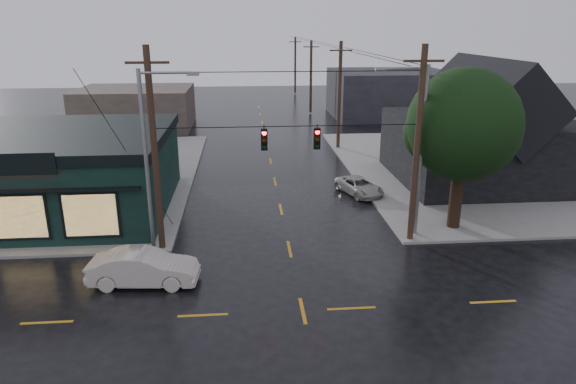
{
  "coord_description": "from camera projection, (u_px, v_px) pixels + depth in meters",
  "views": [
    {
      "loc": [
        -2.17,
        -18.08,
        11.0
      ],
      "look_at": [
        -0.08,
        5.97,
        3.11
      ],
      "focal_mm": 32.0,
      "sensor_mm": 36.0,
      "label": 1
    }
  ],
  "objects": [
    {
      "name": "ground_plane",
      "position": [
        303.0,
        311.0,
        20.72
      ],
      "size": [
        160.0,
        160.0,
        0.0
      ],
      "primitive_type": "plane",
      "color": "black"
    },
    {
      "name": "utility_pole_nw",
      "position": [
        163.0,
        250.0,
        26.34
      ],
      "size": [
        2.0,
        0.32,
        10.15
      ],
      "primitive_type": null,
      "color": "black",
      "rests_on": "ground"
    },
    {
      "name": "bg_building_east",
      "position": [
        389.0,
        94.0,
        63.77
      ],
      "size": [
        14.0,
        12.0,
        5.6
      ],
      "primitive_type": "cube",
      "color": "black",
      "rests_on": "ground"
    },
    {
      "name": "streetlight_ne",
      "position": [
        414.0,
        235.0,
        28.11
      ],
      "size": [
        5.4,
        0.3,
        9.15
      ],
      "primitive_type": null,
      "color": "gray",
      "rests_on": "ground"
    },
    {
      "name": "pizza_shop",
      "position": [
        32.0,
        172.0,
        30.94
      ],
      "size": [
        16.3,
        12.34,
        4.9
      ],
      "color": "black",
      "rests_on": "ground"
    },
    {
      "name": "corner_tree",
      "position": [
        464.0,
        125.0,
        27.22
      ],
      "size": [
        6.06,
        6.06,
        8.82
      ],
      "color": "black",
      "rests_on": "ground"
    },
    {
      "name": "ne_building",
      "position": [
        484.0,
        121.0,
        36.66
      ],
      "size": [
        12.6,
        11.6,
        8.75
      ],
      "color": "black",
      "rests_on": "ground"
    },
    {
      "name": "suv_silver",
      "position": [
        359.0,
        186.0,
        34.8
      ],
      "size": [
        3.15,
        4.46,
        1.13
      ],
      "primitive_type": "imported",
      "rotation": [
        0.0,
        0.0,
        0.35
      ],
      "color": "#B0AAA2",
      "rests_on": "ground"
    },
    {
      "name": "sidewalk_ne",
      "position": [
        521.0,
        167.0,
        41.27
      ],
      "size": [
        28.0,
        28.0,
        0.15
      ],
      "primitive_type": "cube",
      "color": "gray",
      "rests_on": "ground"
    },
    {
      "name": "bg_building_west",
      "position": [
        136.0,
        108.0,
        56.76
      ],
      "size": [
        12.0,
        10.0,
        4.4
      ],
      "primitive_type": "cube",
      "color": "#41342F",
      "rests_on": "ground"
    },
    {
      "name": "utility_pole_far_b",
      "position": [
        310.0,
        113.0,
        66.7
      ],
      "size": [
        2.0,
        0.32,
        9.15
      ],
      "primitive_type": null,
      "color": "black",
      "rests_on": "ground"
    },
    {
      "name": "sedan_cream",
      "position": [
        144.0,
        268.0,
        22.61
      ],
      "size": [
        4.89,
        2.02,
        1.57
      ],
      "primitive_type": "imported",
      "rotation": [
        0.0,
        0.0,
        1.49
      ],
      "color": "beige",
      "rests_on": "ground"
    },
    {
      "name": "span_signal_assembly",
      "position": [
        291.0,
        138.0,
        25.11
      ],
      "size": [
        13.0,
        0.48,
        1.23
      ],
      "color": "black",
      "rests_on": "ground"
    },
    {
      "name": "streetlight_nw",
      "position": [
        155.0,
        256.0,
        25.65
      ],
      "size": [
        5.4,
        0.3,
        9.15
      ],
      "primitive_type": null,
      "color": "gray",
      "rests_on": "ground"
    },
    {
      "name": "utility_pole_far_a",
      "position": [
        338.0,
        149.0,
        47.76
      ],
      "size": [
        2.0,
        0.32,
        9.65
      ],
      "primitive_type": null,
      "color": "black",
      "rests_on": "ground"
    },
    {
      "name": "sidewalk_nw",
      "position": [
        4.0,
        180.0,
        37.99
      ],
      "size": [
        28.0,
        28.0,
        0.15
      ],
      "primitive_type": "cube",
      "color": "gray",
      "rests_on": "ground"
    },
    {
      "name": "utility_pole_far_c",
      "position": [
        295.0,
        94.0,
        85.64
      ],
      "size": [
        2.0,
        0.32,
        9.15
      ],
      "primitive_type": null,
      "color": "black",
      "rests_on": "ground"
    },
    {
      "name": "utility_pole_ne",
      "position": [
        410.0,
        241.0,
        27.4
      ],
      "size": [
        2.0,
        0.32,
        10.15
      ],
      "primitive_type": null,
      "color": "black",
      "rests_on": "ground"
    }
  ]
}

